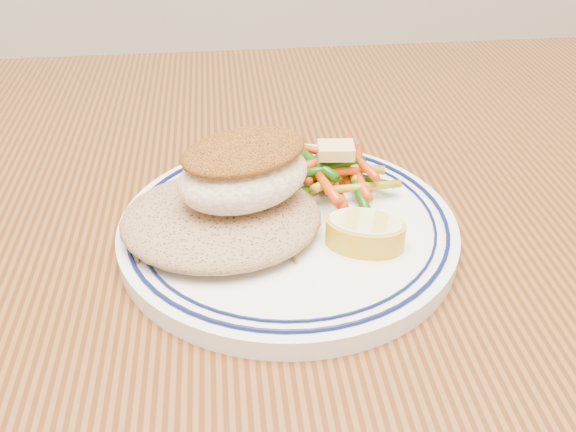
# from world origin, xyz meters

# --- Properties ---
(dining_table) EXTENTS (1.50, 0.90, 0.75)m
(dining_table) POSITION_xyz_m (0.00, 0.00, 0.65)
(dining_table) COLOR #4D270F
(dining_table) RESTS_ON ground
(plate) EXTENTS (0.25, 0.25, 0.02)m
(plate) POSITION_xyz_m (0.04, 0.03, 0.76)
(plate) COLOR white
(plate) RESTS_ON dining_table
(rice_pilaf) EXTENTS (0.14, 0.13, 0.03)m
(rice_pilaf) POSITION_xyz_m (-0.00, 0.03, 0.78)
(rice_pilaf) COLOR #916C48
(rice_pilaf) RESTS_ON plate
(fish_fillet) EXTENTS (0.12, 0.10, 0.05)m
(fish_fillet) POSITION_xyz_m (0.01, 0.03, 0.81)
(fish_fillet) COLOR white
(fish_fillet) RESTS_ON rice_pilaf
(vegetable_pile) EXTENTS (0.10, 0.11, 0.03)m
(vegetable_pile) POSITION_xyz_m (0.08, 0.08, 0.78)
(vegetable_pile) COLOR #AD9012
(vegetable_pile) RESTS_ON plate
(butter_pat) EXTENTS (0.03, 0.02, 0.01)m
(butter_pat) POSITION_xyz_m (0.09, 0.08, 0.80)
(butter_pat) COLOR #ECD673
(butter_pat) RESTS_ON vegetable_pile
(lemon_wedge) EXTENTS (0.06, 0.06, 0.02)m
(lemon_wedge) POSITION_xyz_m (0.09, -0.00, 0.78)
(lemon_wedge) COLOR yellow
(lemon_wedge) RESTS_ON plate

